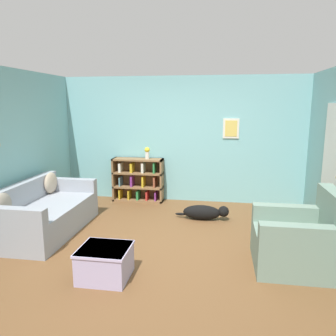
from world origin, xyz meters
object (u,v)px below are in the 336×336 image
(bookshelf, at_px, (138,180))
(coffee_table, at_px, (105,262))
(couch, at_px, (44,213))
(recliner_chair, at_px, (301,241))
(vase, at_px, (147,152))
(dog, at_px, (205,212))

(bookshelf, distance_m, coffee_table, 3.22)
(couch, distance_m, bookshelf, 2.23)
(bookshelf, bearing_deg, couch, -118.35)
(recliner_chair, distance_m, vase, 3.64)
(recliner_chair, xyz_separation_m, vase, (-2.53, 2.52, 0.70))
(couch, bearing_deg, dog, 21.05)
(bookshelf, xyz_separation_m, recliner_chair, (2.74, -2.54, -0.10))
(coffee_table, distance_m, dog, 2.44)
(bookshelf, bearing_deg, dog, -34.18)
(couch, relative_size, coffee_table, 3.22)
(dog, xyz_separation_m, vase, (-1.26, 0.97, 0.91))
(recliner_chair, bearing_deg, coffee_table, -164.51)
(dog, bearing_deg, recliner_chair, -50.48)
(coffee_table, height_order, vase, vase)
(couch, height_order, bookshelf, bookshelf)
(couch, relative_size, dog, 1.98)
(recliner_chair, relative_size, dog, 1.05)
(coffee_table, xyz_separation_m, dog, (1.06, 2.19, -0.07))
(bookshelf, bearing_deg, recliner_chair, -42.85)
(recliner_chair, distance_m, coffee_table, 2.43)
(bookshelf, xyz_separation_m, vase, (0.20, -0.02, 0.60))
(dog, distance_m, vase, 1.83)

